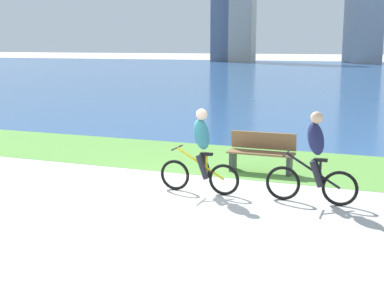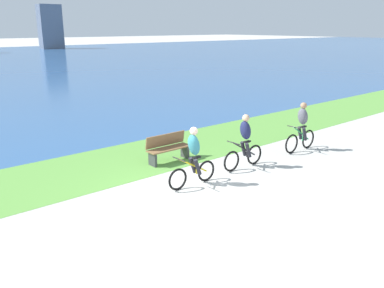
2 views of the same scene
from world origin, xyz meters
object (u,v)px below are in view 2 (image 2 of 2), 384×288
(cyclist_lead, at_px, (193,157))
(cyclist_distant_rear, at_px, (302,127))
(bench_near_path, at_px, (168,148))
(cyclist_trailing, at_px, (245,142))

(cyclist_lead, distance_m, cyclist_distant_rear, 4.98)
(cyclist_lead, bearing_deg, bench_near_path, 71.67)
(cyclist_trailing, bearing_deg, bench_near_path, 125.90)
(bench_near_path, bearing_deg, cyclist_trailing, -54.10)
(cyclist_trailing, height_order, bench_near_path, cyclist_trailing)
(cyclist_distant_rear, bearing_deg, bench_near_path, 154.51)
(cyclist_lead, bearing_deg, cyclist_distant_rear, 0.52)
(cyclist_distant_rear, height_order, bench_near_path, cyclist_distant_rear)
(cyclist_lead, height_order, cyclist_distant_rear, cyclist_distant_rear)
(cyclist_lead, relative_size, cyclist_trailing, 0.98)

